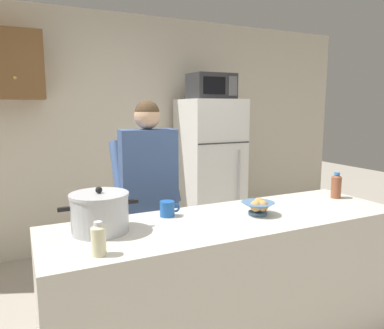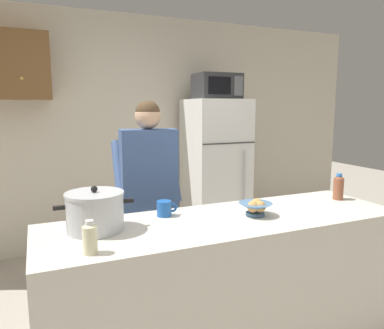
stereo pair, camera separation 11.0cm
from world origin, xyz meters
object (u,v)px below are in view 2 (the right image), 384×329
Objects in this scene: microwave at (217,86)px; bottle_near_edge at (90,237)px; refrigerator at (215,172)px; bread_bowl at (256,208)px; bottle_mid_counter at (339,187)px; person_near_pot at (149,183)px; cooking_pot at (95,211)px; coffee_mug at (165,208)px.

microwave is 2.78m from bottle_near_edge.
bread_bowl is at bearing -109.79° from refrigerator.
bottle_mid_counter is (0.77, 0.10, 0.04)m from bread_bowl.
cooking_pot is (-0.50, -0.66, 0.01)m from person_near_pot.
bottle_mid_counter is (0.10, -1.76, 0.18)m from refrigerator.
microwave is at bearing 43.67° from person_near_pot.
bread_bowl is 1.09× the size of bottle_mid_counter.
cooking_pot is 2.03× the size of bread_bowl.
microwave is at bearing 93.29° from bottle_mid_counter.
person_near_pot is 1.40m from bottle_mid_counter.
microwave is 2.51× the size of bottle_mid_counter.
bottle_near_edge is at bearing -129.28° from refrigerator.
refrigerator is 3.94× the size of cooking_pot.
bread_bowl is 1.04m from bottle_near_edge.
coffee_mug is at bearing 13.56° from cooking_pot.
coffee_mug is (-1.19, -1.63, -0.85)m from microwave.
person_near_pot is 10.35× the size of bottle_near_edge.
microwave is at bearing 50.43° from bottle_near_edge.
refrigerator is 2.68m from bottle_near_edge.
microwave is 1.75m from person_near_pot.
refrigerator is 2.40m from cooking_pot.
refrigerator is 0.98m from microwave.
microwave is (0.00, -0.02, 0.98)m from refrigerator.
coffee_mug is 0.68× the size of bottle_mid_counter.
bottle_mid_counter reaches higher than coffee_mug.
refrigerator is at bearing 44.25° from person_near_pot.
coffee_mug is 0.83× the size of bottle_near_edge.
microwave reaches higher than person_near_pot.
bottle_mid_counter is (1.22, -0.67, -0.00)m from person_near_pot.
person_near_pot is 7.82× the size of bread_bowl.
bottle_mid_counter is at bearing -0.30° from cooking_pot.
person_near_pot is at bearing 120.35° from bread_bowl.
bottle_near_edge is at bearing -129.57° from microwave.
refrigerator is at bearing 70.21° from bread_bowl.
bottle_near_edge is (-1.02, -0.20, 0.03)m from bread_bowl.
bottle_mid_counter is at bearing -86.75° from refrigerator.
cooking_pot reaches higher than bottle_mid_counter.
bottle_near_edge reaches higher than coffee_mug.
cooking_pot reaches higher than coffee_mug.
cooking_pot is at bearing 173.29° from bread_bowl.
microwave is at bearing 46.90° from cooking_pot.
person_near_pot is (-1.12, -1.10, 0.18)m from refrigerator.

